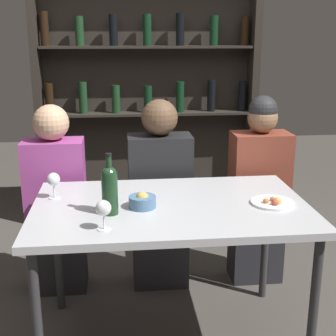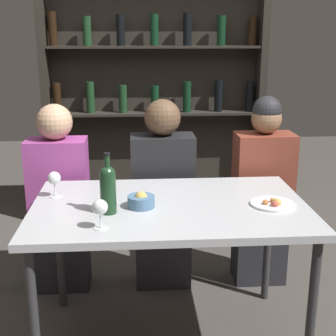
# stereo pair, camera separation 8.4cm
# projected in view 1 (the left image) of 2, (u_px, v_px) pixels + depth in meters

# --- Properties ---
(dining_table) EXTENTS (1.36, 0.85, 0.77)m
(dining_table) POSITION_uv_depth(u_px,v_px,m) (171.00, 216.00, 2.33)
(dining_table) COLOR #B7BABF
(dining_table) RESTS_ON ground_plane
(wine_rack_wall) EXTENTS (1.82, 0.21, 2.29)m
(wine_rack_wall) POSITION_uv_depth(u_px,v_px,m) (147.00, 83.00, 3.86)
(wine_rack_wall) COLOR #28231E
(wine_rack_wall) RESTS_ON ground_plane
(wine_bottle) EXTENTS (0.07, 0.07, 0.29)m
(wine_bottle) POSITION_uv_depth(u_px,v_px,m) (110.00, 188.00, 2.16)
(wine_bottle) COLOR #19381E
(wine_bottle) RESTS_ON dining_table
(wine_glass_0) EXTENTS (0.07, 0.07, 0.13)m
(wine_glass_0) POSITION_uv_depth(u_px,v_px,m) (103.00, 209.00, 1.99)
(wine_glass_0) COLOR silver
(wine_glass_0) RESTS_ON dining_table
(wine_glass_1) EXTENTS (0.07, 0.07, 0.14)m
(wine_glass_1) POSITION_uv_depth(u_px,v_px,m) (53.00, 180.00, 2.37)
(wine_glass_1) COLOR silver
(wine_glass_1) RESTS_ON dining_table
(food_plate_0) EXTENTS (0.22, 0.22, 0.04)m
(food_plate_0) POSITION_uv_depth(u_px,v_px,m) (273.00, 202.00, 2.31)
(food_plate_0) COLOR white
(food_plate_0) RESTS_ON dining_table
(snack_bowl) EXTENTS (0.13, 0.13, 0.08)m
(snack_bowl) POSITION_uv_depth(u_px,v_px,m) (142.00, 201.00, 2.26)
(snack_bowl) COLOR #4C7299
(snack_bowl) RESTS_ON dining_table
(seated_person_left) EXTENTS (0.36, 0.22, 1.19)m
(seated_person_left) POSITION_uv_depth(u_px,v_px,m) (57.00, 205.00, 2.88)
(seated_person_left) COLOR #26262B
(seated_person_left) RESTS_ON ground_plane
(seated_person_center) EXTENTS (0.39, 0.22, 1.21)m
(seated_person_center) POSITION_uv_depth(u_px,v_px,m) (160.00, 200.00, 2.94)
(seated_person_center) COLOR #26262B
(seated_person_center) RESTS_ON ground_plane
(seated_person_right) EXTENTS (0.36, 0.22, 1.23)m
(seated_person_right) POSITION_uv_depth(u_px,v_px,m) (258.00, 194.00, 3.01)
(seated_person_right) COLOR #26262B
(seated_person_right) RESTS_ON ground_plane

